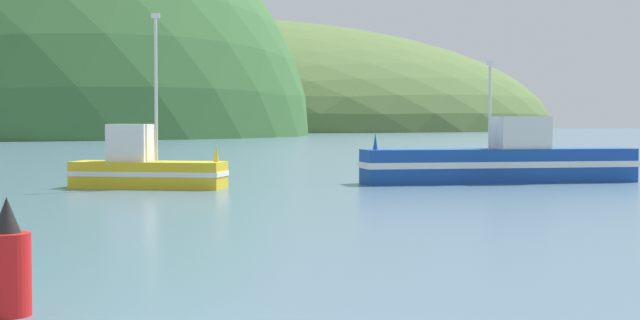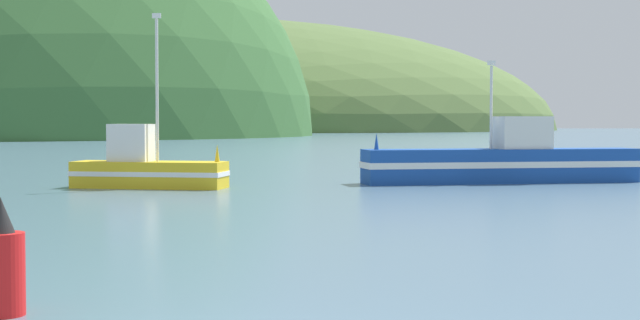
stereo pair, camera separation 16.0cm
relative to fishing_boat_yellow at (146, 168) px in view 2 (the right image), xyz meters
name	(u,v)px [view 2 (the right image)]	position (x,y,z in m)	size (l,w,h in m)	color
hill_far_center	(212,130)	(-37.96, 225.41, -0.78)	(186.06, 148.85, 59.65)	#516B38
fishing_boat_yellow	(146,168)	(0.00, 0.00, 0.00)	(6.29, 2.41, 6.91)	gold
fishing_boat_blue	(503,162)	(14.56, 4.07, 0.13)	(12.19, 4.87, 5.24)	#19479E
channel_buoy	(1,266)	(4.16, -24.77, -0.09)	(0.65, 0.65, 1.65)	red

